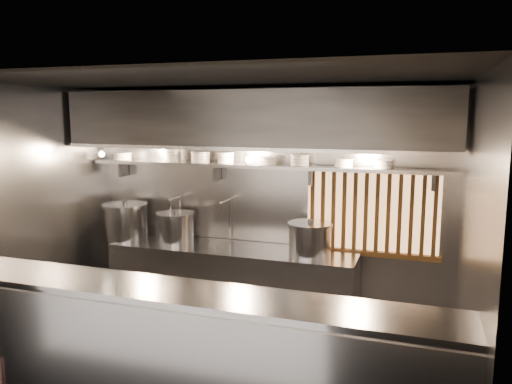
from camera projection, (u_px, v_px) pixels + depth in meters
The scene contains 25 objects.
floor at pixel (219, 366), 4.99m from camera, with size 4.50×4.50×0.00m, color black.
ceiling at pixel (216, 80), 4.55m from camera, with size 4.50×4.50×0.00m, color black.
wall_back at pixel (265, 203), 6.17m from camera, with size 4.50×4.50×0.00m, color gray.
wall_left at pixel (29, 214), 5.48m from camera, with size 3.00×3.00×0.00m, color gray.
wall_right at pixel (473, 249), 4.06m from camera, with size 3.00×3.00×0.00m, color gray.
serving_counter at pixel (172, 356), 4.00m from camera, with size 4.50×0.56×1.13m.
cooking_bench at pixel (232, 283), 6.07m from camera, with size 3.00×0.70×0.90m, color #9D9DA3.
bowl_shelf at pixel (261, 166), 5.93m from camera, with size 4.40×0.34×0.04m, color #9D9DA3.
exhaust_hood at pixel (255, 120), 5.64m from camera, with size 4.40×0.81×0.65m.
wood_screen at pixel (372, 212), 5.72m from camera, with size 1.56×0.09×1.04m.
faucet_left at pixel (177, 207), 6.43m from camera, with size 0.04×0.30×0.50m.
faucet_right at pixel (227, 210), 6.21m from camera, with size 0.04×0.30×0.50m.
heat_lamp at pixel (100, 149), 6.06m from camera, with size 0.25×0.35×0.20m.
pendant_bulb at pixel (249, 160), 5.84m from camera, with size 0.09×0.09×0.19m.
stock_pot_left at pixel (126, 221), 6.39m from camera, with size 0.58×0.58×0.50m.
stock_pot_mid at pixel (176, 227), 6.21m from camera, with size 0.54×0.54×0.42m.
stock_pot_right at pixel (310, 239), 5.66m from camera, with size 0.56×0.56×0.41m.
bowl_stack_0 at pixel (123, 156), 6.52m from camera, with size 0.24×0.24×0.09m.
bowl_stack_1 at pixel (173, 155), 6.28m from camera, with size 0.23×0.23×0.17m.
bowl_stack_2 at pixel (201, 157), 6.16m from camera, with size 0.24×0.24×0.13m.
bowl_stack_3 at pixel (226, 158), 6.06m from camera, with size 0.21×0.21×0.13m.
bowl_stack_4 at pixel (268, 161), 5.89m from camera, with size 0.23×0.23×0.09m.
bowl_stack_5 at pixel (300, 160), 5.77m from camera, with size 0.23×0.23×0.13m.
bowl_stack_6 at pixel (344, 163), 5.61m from camera, with size 0.22×0.22×0.09m.
bowl_stack_7 at pixel (383, 164), 5.48m from camera, with size 0.21×0.21×0.09m.
Camera 1 is at (1.83, -4.30, 2.49)m, focal length 35.00 mm.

